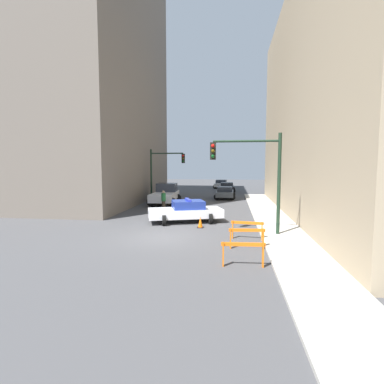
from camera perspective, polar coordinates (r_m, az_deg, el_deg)
The scene contains 16 objects.
ground_plane at distance 15.57m, azimuth -5.67°, elevation -8.59°, with size 120.00×120.00×0.00m, color #424244.
sidewalk_right at distance 15.39m, azimuth 17.69°, elevation -8.75°, with size 2.40×44.00×0.12m.
building_corner_left at distance 33.82m, azimuth -21.34°, elevation 20.16°, with size 14.00×20.00×25.22m.
building_right at distance 25.18m, azimuth 31.81°, elevation 14.95°, with size 12.00×28.00×16.59m.
traffic_light_near at distance 15.83m, azimuth 12.10°, elevation 4.45°, with size 3.64×0.35×5.20m.
traffic_light_far at distance 29.48m, azimuth -5.73°, elevation 4.61°, with size 3.44×0.35×5.20m.
police_car at distance 19.35m, azimuth -1.16°, elevation -3.64°, with size 5.04×3.23×1.52m.
white_truck at distance 28.52m, azimuth -5.10°, elevation -0.42°, with size 2.76×5.47×1.90m.
parked_car_near at distance 32.81m, azimuth 6.29°, elevation -0.09°, with size 2.30×4.31×1.31m.
parked_car_mid at distance 40.59m, azimuth 6.66°, elevation 0.93°, with size 2.30×4.31×1.31m.
parked_car_far at distance 47.26m, azimuth 5.62°, elevation 1.55°, with size 2.49×4.43×1.31m.
pedestrian_crossing at distance 23.97m, azimuth -5.44°, elevation -1.61°, with size 0.51×0.51×1.66m.
barrier_front at distance 11.24m, azimuth 9.70°, elevation -10.86°, with size 1.60×0.25×0.90m.
barrier_mid at distance 13.58m, azimuth 10.41°, elevation -8.04°, with size 1.60×0.29×0.90m.
barrier_back at distance 15.24m, azimuth 10.46°, elevation -6.58°, with size 1.59×0.36×0.90m.
traffic_cone at distance 17.74m, azimuth 1.59°, elevation -5.80°, with size 0.36×0.36×0.66m.
Camera 1 is at (3.51, -14.70, 3.73)m, focal length 28.00 mm.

